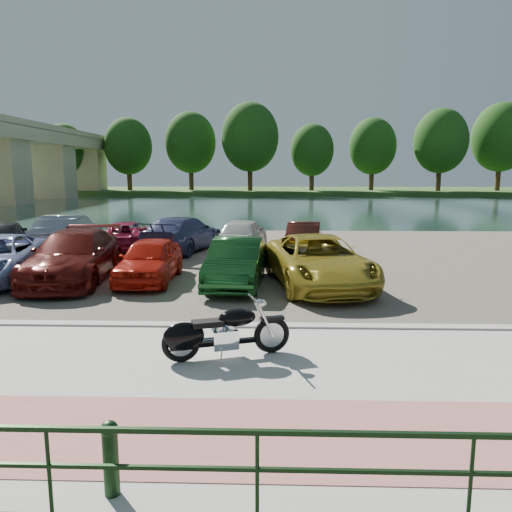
% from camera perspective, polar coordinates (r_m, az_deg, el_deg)
% --- Properties ---
extents(ground, '(200.00, 200.00, 0.00)m').
position_cam_1_polar(ground, '(8.96, 0.89, -12.50)').
color(ground, '#595447').
rests_on(ground, ground).
extents(promenade, '(60.00, 6.00, 0.10)m').
position_cam_1_polar(promenade, '(8.03, 0.77, -14.86)').
color(promenade, '#A4A19A').
rests_on(promenade, ground).
extents(pink_path, '(60.00, 2.00, 0.01)m').
position_cam_1_polar(pink_path, '(6.66, 0.53, -19.79)').
color(pink_path, '#995856').
rests_on(pink_path, promenade).
extents(kerb, '(60.00, 0.30, 0.14)m').
position_cam_1_polar(kerb, '(10.82, 1.06, -8.16)').
color(kerb, '#A4A19A').
rests_on(kerb, ground).
extents(parking_lot, '(60.00, 18.00, 0.04)m').
position_cam_1_polar(parking_lot, '(19.59, 1.39, -0.22)').
color(parking_lot, '#443D37').
rests_on(parking_lot, ground).
extents(river, '(120.00, 40.00, 0.00)m').
position_cam_1_polar(river, '(48.42, 1.64, 5.65)').
color(river, '#1A2F2C').
rests_on(river, ground).
extents(far_bank, '(120.00, 24.00, 0.60)m').
position_cam_1_polar(far_bank, '(80.36, 1.70, 7.46)').
color(far_bank, '#214117').
rests_on(far_bank, ground).
extents(railing, '(24.04, 0.05, 0.90)m').
position_cam_1_polar(railing, '(5.03, 0.14, -21.42)').
color(railing, black).
rests_on(railing, promenade).
extents(bollards, '(10.68, 0.18, 0.81)m').
position_cam_1_polar(bollards, '(5.70, -17.99, -20.76)').
color(bollards, black).
rests_on(bollards, promenade).
extents(far_trees, '(70.25, 10.68, 12.52)m').
position_cam_1_polar(far_trees, '(74.33, 5.17, 12.79)').
color(far_trees, '#382614').
rests_on(far_trees, far_bank).
extents(motorcycle, '(2.26, 1.03, 1.05)m').
position_cam_1_polar(motorcycle, '(8.92, -4.68, -8.80)').
color(motorcycle, black).
rests_on(motorcycle, promenade).
extents(car_3, '(2.61, 5.47, 1.54)m').
position_cam_1_polar(car_3, '(16.26, -20.08, -0.04)').
color(car_3, '#4E0E0B').
rests_on(car_3, parking_lot).
extents(car_4, '(1.59, 3.92, 1.33)m').
position_cam_1_polar(car_4, '(15.58, -12.07, -0.44)').
color(car_4, '#B8190C').
rests_on(car_4, parking_lot).
extents(car_5, '(1.70, 4.27, 1.38)m').
position_cam_1_polar(car_5, '(14.70, -2.24, -0.74)').
color(car_5, '#103E16').
rests_on(car_5, parking_lot).
extents(car_6, '(3.35, 5.71, 1.49)m').
position_cam_1_polar(car_6, '(14.67, 7.15, -0.61)').
color(car_6, '#A08C25').
rests_on(car_6, parking_lot).
extents(car_8, '(2.88, 4.37, 1.38)m').
position_cam_1_polar(car_8, '(23.32, -26.76, 2.10)').
color(car_8, black).
rests_on(car_8, parking_lot).
extents(car_9, '(1.92, 4.72, 1.52)m').
position_cam_1_polar(car_9, '(22.80, -20.74, 2.54)').
color(car_9, slate).
rests_on(car_9, parking_lot).
extents(car_10, '(2.63, 4.66, 1.23)m').
position_cam_1_polar(car_10, '(22.10, -14.48, 2.26)').
color(car_10, maroon).
rests_on(car_10, parking_lot).
extents(car_11, '(3.24, 5.43, 1.47)m').
position_cam_1_polar(car_11, '(21.27, -8.41, 2.52)').
color(car_11, navy).
rests_on(car_11, parking_lot).
extents(car_12, '(2.20, 4.33, 1.41)m').
position_cam_1_polar(car_12, '(21.15, -1.52, 2.50)').
color(car_12, silver).
rests_on(car_12, parking_lot).
extents(car_13, '(1.76, 3.96, 1.26)m').
position_cam_1_polar(car_13, '(21.29, 5.55, 2.30)').
color(car_13, '#471A13').
rests_on(car_13, parking_lot).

